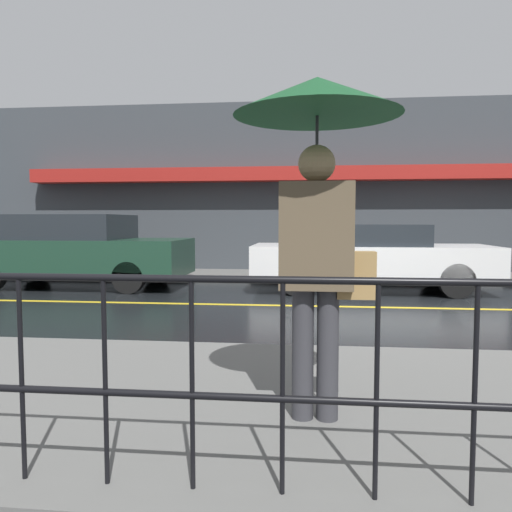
{
  "coord_description": "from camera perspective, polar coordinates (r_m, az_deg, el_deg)",
  "views": [
    {
      "loc": [
        -0.95,
        -8.14,
        1.39
      ],
      "look_at": [
        -1.52,
        -2.91,
        1.02
      ],
      "focal_mm": 35.0,
      "sensor_mm": 36.0,
      "label": 1
    }
  ],
  "objects": [
    {
      "name": "car_white",
      "position": [
        10.15,
        12.73,
        -0.02
      ],
      "size": [
        4.65,
        1.76,
        1.33
      ],
      "color": "silver",
      "rests_on": "ground_plane"
    },
    {
      "name": "building_storefront",
      "position": [
        13.37,
        10.4,
        7.76
      ],
      "size": [
        28.0,
        0.85,
        4.52
      ],
      "color": "#383D42",
      "rests_on": "ground_plane"
    },
    {
      "name": "lane_marking",
      "position": [
        8.31,
        12.77,
        -5.7
      ],
      "size": [
        25.2,
        0.12,
        0.01
      ],
      "color": "gold",
      "rests_on": "ground_plane"
    },
    {
      "name": "sidewalk_near",
      "position": [
        3.93,
        20.66,
        -16.15
      ],
      "size": [
        28.0,
        3.1,
        0.11
      ],
      "color": "#60605E",
      "rests_on": "ground_plane"
    },
    {
      "name": "ground_plane",
      "position": [
        8.31,
        12.77,
        -5.73
      ],
      "size": [
        80.0,
        80.0,
        0.0
      ],
      "primitive_type": "plane",
      "color": "black"
    },
    {
      "name": "pedestrian",
      "position": [
        3.22,
        7.07,
        11.48
      ],
      "size": [
        1.06,
        1.06,
        2.18
      ],
      "rotation": [
        0.0,
        0.0,
        3.14
      ],
      "color": "#333338",
      "rests_on": "sidewalk_near"
    },
    {
      "name": "car_dark_green",
      "position": [
        11.23,
        -19.9,
        0.62
      ],
      "size": [
        4.62,
        1.93,
        1.53
      ],
      "color": "#193828",
      "rests_on": "ground_plane"
    },
    {
      "name": "sidewalk_far",
      "position": [
        12.29,
        10.65,
        -2.32
      ],
      "size": [
        28.0,
        2.02,
        0.11
      ],
      "color": "#60605E",
      "rests_on": "ground_plane"
    }
  ]
}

